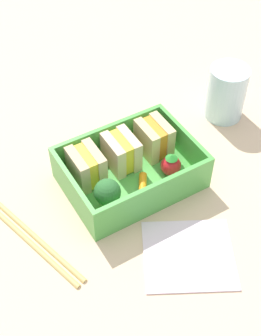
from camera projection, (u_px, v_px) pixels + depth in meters
The scene contains 12 objects.
ground_plane at pixel (131, 186), 65.52cm from camera, with size 120.00×120.00×2.00cm, color beige.
bento_tray at pixel (131, 178), 64.33cm from camera, with size 17.69×12.82×1.20cm, color #4FAC48.
bento_rim at pixel (131, 165), 62.28cm from camera, with size 17.69×12.82×4.36cm.
sandwich_left at pixel (86, 167), 61.72cm from camera, with size 3.81×4.96×4.83cm.
sandwich_center_left at pixel (121, 152), 63.54cm from camera, with size 3.81×4.96×4.83cm.
sandwich_center at pixel (154, 138), 65.36cm from camera, with size 3.81×4.96×4.83cm.
broccoli_floret at pixel (107, 193), 58.38cm from camera, with size 3.44×3.44×4.51cm.
carrot_stick_far_left at pixel (140, 189), 61.54cm from camera, with size 1.06×1.06×4.82cm, color orange.
strawberry_far_left at pixel (171, 165), 63.14cm from camera, with size 2.80×2.80×3.40cm.
chopstick_pair at pixel (28, 235), 58.35cm from camera, with size 7.11×19.30×0.70cm.
drinking_glass at pixel (226, 93), 71.10cm from camera, with size 5.93×5.93×8.53cm, color silver.
folded_napkin at pixel (189, 254), 56.65cm from camera, with size 10.93×10.03×0.40cm, color silver.
Camera 1 is at (-21.57, -36.39, 49.09)cm, focal length 50.00 mm.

